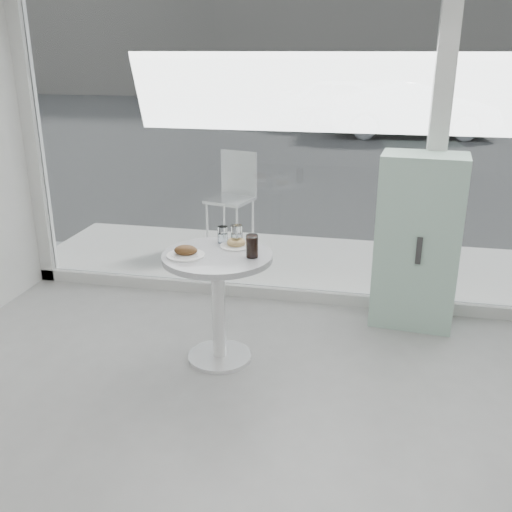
% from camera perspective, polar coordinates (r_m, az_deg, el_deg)
% --- Properties ---
extents(room_shell, '(6.00, 6.00, 6.00)m').
position_cam_1_polar(room_shell, '(1.01, -16.31, 12.74)').
color(room_shell, white).
rests_on(room_shell, ground).
extents(storefront, '(5.00, 0.14, 3.00)m').
position_cam_1_polar(storefront, '(4.47, 7.19, 15.88)').
color(storefront, silver).
rests_on(storefront, ground).
extents(main_table, '(0.72, 0.72, 0.77)m').
position_cam_1_polar(main_table, '(3.78, -3.82, -2.93)').
color(main_table, white).
rests_on(main_table, ground).
extents(patio_deck, '(5.60, 1.60, 0.05)m').
position_cam_1_polar(patio_deck, '(5.63, 6.45, -0.89)').
color(patio_deck, silver).
rests_on(patio_deck, ground).
extents(street, '(40.00, 24.00, 0.00)m').
position_cam_1_polar(street, '(17.57, 10.68, 13.04)').
color(street, '#3C3C3C').
rests_on(street, ground).
extents(mint_cabinet, '(0.64, 0.46, 1.32)m').
position_cam_1_polar(mint_cabinet, '(4.45, 15.83, 1.40)').
color(mint_cabinet, '#9FCBB5').
rests_on(mint_cabinet, ground).
extents(patio_chair, '(0.51, 0.51, 0.97)m').
position_cam_1_polar(patio_chair, '(6.05, -2.26, 6.42)').
color(patio_chair, white).
rests_on(patio_chair, patio_deck).
extents(car_white, '(4.09, 2.26, 1.32)m').
position_cam_1_polar(car_white, '(15.99, 9.54, 14.84)').
color(car_white, silver).
rests_on(car_white, street).
extents(car_silver, '(4.05, 1.82, 1.29)m').
position_cam_1_polar(car_silver, '(14.63, 15.41, 13.91)').
color(car_silver, '#B2B5BA').
rests_on(car_silver, street).
extents(plate_fritter, '(0.25, 0.25, 0.07)m').
position_cam_1_polar(plate_fritter, '(3.67, -6.99, 0.39)').
color(plate_fritter, white).
rests_on(plate_fritter, main_table).
extents(plate_donut, '(0.22, 0.22, 0.05)m').
position_cam_1_polar(plate_donut, '(3.82, -1.99, 1.22)').
color(plate_donut, white).
rests_on(plate_donut, main_table).
extents(water_tumbler_a, '(0.07, 0.07, 0.11)m').
position_cam_1_polar(water_tumbler_a, '(3.90, -3.35, 2.06)').
color(water_tumbler_a, white).
rests_on(water_tumbler_a, main_table).
extents(water_tumbler_b, '(0.08, 0.08, 0.13)m').
position_cam_1_polar(water_tumbler_b, '(3.86, -1.95, 2.03)').
color(water_tumbler_b, white).
rests_on(water_tumbler_b, main_table).
extents(cola_glass, '(0.08, 0.08, 0.15)m').
position_cam_1_polar(cola_glass, '(3.61, -0.40, 0.96)').
color(cola_glass, white).
rests_on(cola_glass, main_table).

